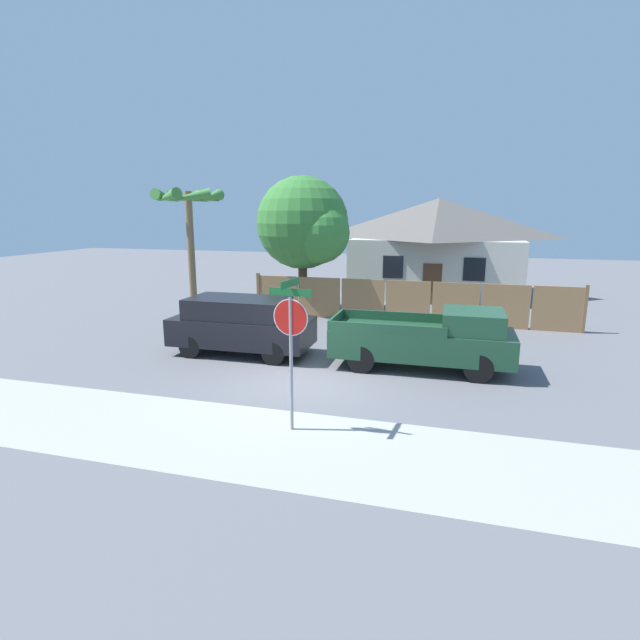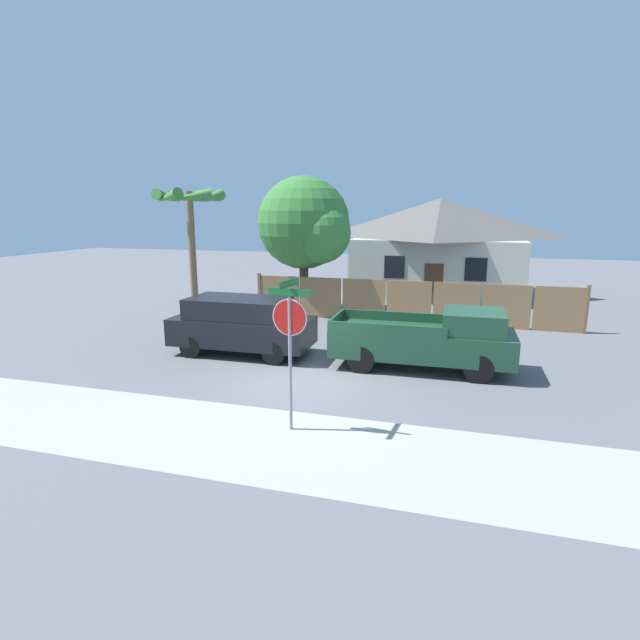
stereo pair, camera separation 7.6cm
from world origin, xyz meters
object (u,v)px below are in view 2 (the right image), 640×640
object	(u,v)px
oak_tree	(307,225)
house	(439,245)
palm_tree	(190,209)
stop_sign	(290,330)
orange_pickup	(429,339)
red_suv	(241,324)

from	to	relation	value
oak_tree	house	bearing A→B (deg)	52.35
house	oak_tree	world-z (taller)	oak_tree
palm_tree	stop_sign	world-z (taller)	palm_tree
oak_tree	orange_pickup	bearing A→B (deg)	-49.90
red_suv	orange_pickup	xyz separation A→B (m)	(5.85, 0.00, -0.09)
stop_sign	orange_pickup	bearing A→B (deg)	69.93
palm_tree	oak_tree	bearing A→B (deg)	41.78
house	orange_pickup	bearing A→B (deg)	-87.83
oak_tree	stop_sign	size ratio (longest dim) A/B	1.89
oak_tree	stop_sign	distance (m)	12.48
oak_tree	red_suv	xyz separation A→B (m)	(-0.01, -6.94, -2.90)
red_suv	house	bearing A→B (deg)	68.40
orange_pickup	stop_sign	xyz separation A→B (m)	(-2.46, -4.95, 1.27)
house	stop_sign	bearing A→B (deg)	-95.88
red_suv	orange_pickup	distance (m)	5.85
house	red_suv	bearing A→B (deg)	-111.08
house	orange_pickup	distance (m)	13.95
house	orange_pickup	size ratio (longest dim) A/B	1.79
oak_tree	orange_pickup	size ratio (longest dim) A/B	1.17
oak_tree	red_suv	world-z (taller)	oak_tree
oak_tree	palm_tree	distance (m)	5.06
oak_tree	stop_sign	xyz separation A→B (m)	(3.38, -11.89, -1.72)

